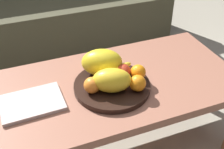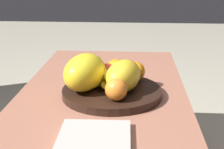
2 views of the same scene
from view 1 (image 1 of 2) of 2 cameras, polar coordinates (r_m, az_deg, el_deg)
name	(u,v)px [view 1 (image 1 of 2)]	position (r m, az deg, el deg)	size (l,w,h in m)	color
ground_plane	(105,146)	(1.57, -1.38, -13.96)	(8.00, 8.00, 0.00)	#9F9885
coffee_table	(104,92)	(1.31, -1.61, -3.58)	(1.26, 0.58, 0.41)	#9D634D
couch	(53,6)	(2.37, -11.63, 13.26)	(1.70, 0.70, 0.90)	#474531
fruit_bowl	(112,86)	(1.25, 0.00, -2.30)	(0.33, 0.33, 0.03)	black
melon_large_front	(102,62)	(1.27, -2.02, 2.44)	(0.18, 0.12, 0.12)	yellow
melon_smaller_beside	(112,80)	(1.18, -0.03, -1.14)	(0.16, 0.10, 0.10)	yellow
orange_front	(138,72)	(1.26, 5.21, 0.46)	(0.07, 0.07, 0.07)	orange
orange_left	(138,83)	(1.20, 5.13, -1.72)	(0.07, 0.07, 0.07)	orange
orange_back	(92,85)	(1.18, -4.00, -2.13)	(0.07, 0.07, 0.07)	orange
apple_front	(123,72)	(1.26, 2.24, 0.58)	(0.07, 0.07, 0.07)	#B0331E
banana_bunch	(116,72)	(1.27, 0.72, 0.47)	(0.17, 0.10, 0.06)	yellow
magazine	(32,103)	(1.22, -15.63, -5.44)	(0.25, 0.18, 0.02)	beige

